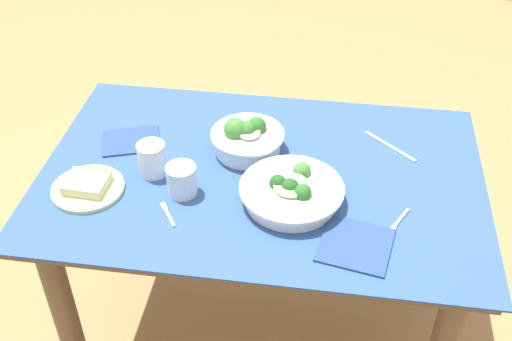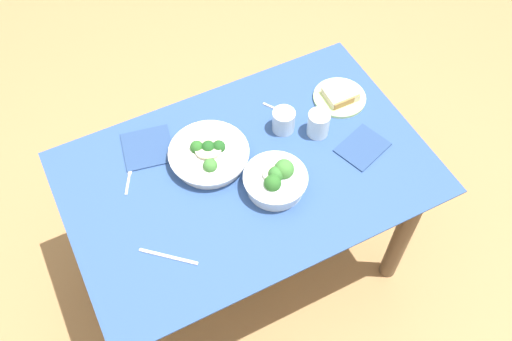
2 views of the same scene
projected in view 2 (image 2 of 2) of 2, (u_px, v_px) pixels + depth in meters
ground_plane at (250, 263)px, 2.52m from camera, size 6.00×6.00×0.00m
dining_table at (248, 192)px, 2.04m from camera, size 1.23×0.80×0.71m
broccoli_bowl_far at (209, 155)px, 1.94m from camera, size 0.28×0.28×0.08m
broccoli_bowl_near at (276, 180)px, 1.86m from camera, size 0.21×0.21×0.11m
bread_side_plate at (340, 96)px, 2.11m from camera, size 0.20×0.20×0.04m
water_glass_center at (284, 121)px, 2.01m from camera, size 0.08×0.08×0.09m
water_glass_side at (318, 124)px, 1.99m from camera, size 0.08×0.08×0.10m
fork_by_far_bowl at (276, 109)px, 2.09m from camera, size 0.06×0.09×0.00m
fork_by_near_bowl at (129, 180)px, 1.91m from camera, size 0.06×0.10×0.00m
table_knife_left at (168, 257)px, 1.75m from camera, size 0.15×0.13×0.00m
napkin_folded_upper at (362, 147)px, 1.99m from camera, size 0.20×0.18×0.01m
napkin_folded_lower at (148, 148)px, 1.99m from camera, size 0.20×0.20×0.01m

